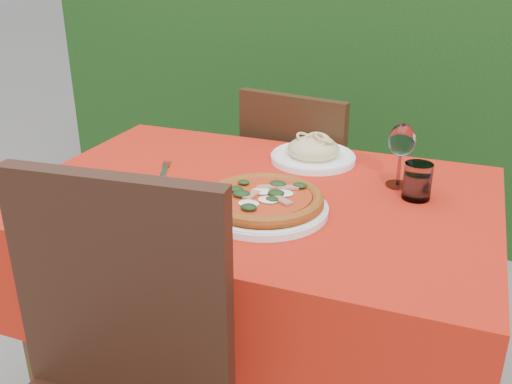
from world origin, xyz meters
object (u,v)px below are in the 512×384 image
(wine_glass, at_px, (402,143))
(fork, at_px, (163,175))
(pasta_plate, at_px, (313,153))
(water_glass, at_px, (417,183))
(pizza_plate, at_px, (264,202))
(chair_far, at_px, (302,190))

(wine_glass, xyz_separation_m, fork, (-0.64, -0.17, -0.12))
(pasta_plate, relative_size, water_glass, 2.69)
(pizza_plate, height_order, wine_glass, wine_glass)
(pizza_plate, relative_size, water_glass, 3.39)
(pasta_plate, xyz_separation_m, fork, (-0.37, -0.28, -0.02))
(pizza_plate, height_order, pasta_plate, pasta_plate)
(pizza_plate, bearing_deg, pasta_plate, 88.07)
(water_glass, bearing_deg, pizza_plate, -146.95)
(pizza_plate, height_order, water_glass, water_glass)
(water_glass, bearing_deg, pasta_plate, 151.65)
(water_glass, relative_size, fork, 0.47)
(fork, bearing_deg, wine_glass, -8.10)
(pasta_plate, distance_m, wine_glass, 0.31)
(chair_far, xyz_separation_m, water_glass, (0.45, -0.48, 0.28))
(wine_glass, bearing_deg, pizza_plate, -134.50)
(pasta_plate, xyz_separation_m, water_glass, (0.33, -0.18, 0.02))
(fork, bearing_deg, water_glass, -14.65)
(chair_far, distance_m, water_glass, 0.71)
(water_glass, bearing_deg, chair_far, 133.03)
(chair_far, height_order, water_glass, chair_far)
(chair_far, xyz_separation_m, pasta_plate, (0.12, -0.30, 0.26))
(pizza_plate, relative_size, pasta_plate, 1.26)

